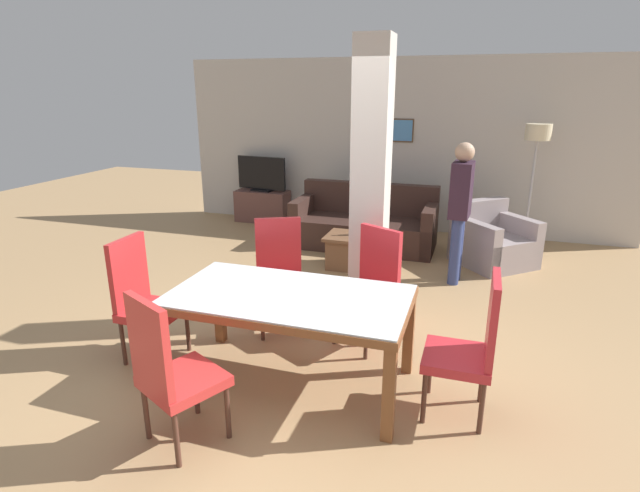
{
  "coord_description": "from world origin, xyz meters",
  "views": [
    {
      "loc": [
        1.29,
        -3.23,
        2.25
      ],
      "look_at": [
        0.0,
        0.76,
        0.91
      ],
      "focal_mm": 28.0,
      "sensor_mm": 36.0,
      "label": 1
    }
  ],
  "objects_px": {
    "dining_chair_head_right": "(472,344)",
    "tv_screen": "(262,174)",
    "floor_lamp": "(537,144)",
    "dining_chair_far_right": "(371,284)",
    "dining_chair_far_left": "(280,272)",
    "dining_table": "(289,311)",
    "coffee_table": "(351,251)",
    "dining_chair_near_left": "(170,369)",
    "sofa": "(365,226)",
    "standing_person": "(460,204)",
    "tv_stand": "(263,206)",
    "dining_chair_head_left": "(143,296)",
    "armchair": "(492,243)",
    "bottle": "(358,227)"
  },
  "relations": [
    {
      "from": "standing_person",
      "to": "tv_stand",
      "type": "bearing_deg",
      "value": 65.24
    },
    {
      "from": "dining_chair_head_right",
      "to": "tv_screen",
      "type": "height_order",
      "value": "tv_screen"
    },
    {
      "from": "sofa",
      "to": "bottle",
      "type": "height_order",
      "value": "sofa"
    },
    {
      "from": "dining_chair_far_right",
      "to": "dining_chair_head_right",
      "type": "bearing_deg",
      "value": 163.54
    },
    {
      "from": "armchair",
      "to": "floor_lamp",
      "type": "height_order",
      "value": "floor_lamp"
    },
    {
      "from": "dining_chair_far_left",
      "to": "tv_stand",
      "type": "height_order",
      "value": "dining_chair_far_left"
    },
    {
      "from": "floor_lamp",
      "to": "dining_chair_far_left",
      "type": "bearing_deg",
      "value": -125.73
    },
    {
      "from": "armchair",
      "to": "floor_lamp",
      "type": "distance_m",
      "value": 1.55
    },
    {
      "from": "dining_table",
      "to": "standing_person",
      "type": "distance_m",
      "value": 2.87
    },
    {
      "from": "dining_chair_far_right",
      "to": "dining_chair_far_left",
      "type": "height_order",
      "value": "same"
    },
    {
      "from": "standing_person",
      "to": "bottle",
      "type": "bearing_deg",
      "value": 87.16
    },
    {
      "from": "dining_chair_head_left",
      "to": "dining_chair_near_left",
      "type": "bearing_deg",
      "value": 43.85
    },
    {
      "from": "dining_chair_head_right",
      "to": "dining_chair_far_left",
      "type": "bearing_deg",
      "value": 63.34
    },
    {
      "from": "dining_chair_near_left",
      "to": "tv_stand",
      "type": "relative_size",
      "value": 1.16
    },
    {
      "from": "dining_chair_head_left",
      "to": "sofa",
      "type": "bearing_deg",
      "value": 163.9
    },
    {
      "from": "dining_chair_far_right",
      "to": "tv_screen",
      "type": "distance_m",
      "value": 4.59
    },
    {
      "from": "armchair",
      "to": "dining_chair_head_right",
      "type": "bearing_deg",
      "value": 45.01
    },
    {
      "from": "sofa",
      "to": "standing_person",
      "type": "relative_size",
      "value": 1.23
    },
    {
      "from": "bottle",
      "to": "tv_screen",
      "type": "distance_m",
      "value": 2.78
    },
    {
      "from": "dining_table",
      "to": "armchair",
      "type": "distance_m",
      "value": 3.79
    },
    {
      "from": "standing_person",
      "to": "floor_lamp",
      "type": "bearing_deg",
      "value": -23.33
    },
    {
      "from": "dining_chair_head_right",
      "to": "coffee_table",
      "type": "xyz_separation_m",
      "value": [
        -1.56,
        2.74,
        -0.34
      ]
    },
    {
      "from": "dining_chair_far_left",
      "to": "dining_chair_head_left",
      "type": "distance_m",
      "value": 1.26
    },
    {
      "from": "dining_chair_head_right",
      "to": "dining_chair_far_left",
      "type": "relative_size",
      "value": 1.0
    },
    {
      "from": "dining_chair_far_left",
      "to": "floor_lamp",
      "type": "xyz_separation_m",
      "value": [
        2.44,
        3.39,
        0.94
      ]
    },
    {
      "from": "armchair",
      "to": "standing_person",
      "type": "bearing_deg",
      "value": 20.75
    },
    {
      "from": "armchair",
      "to": "coffee_table",
      "type": "height_order",
      "value": "armchair"
    },
    {
      "from": "tv_screen",
      "to": "floor_lamp",
      "type": "distance_m",
      "value": 4.33
    },
    {
      "from": "dining_chair_near_left",
      "to": "sofa",
      "type": "distance_m",
      "value": 4.63
    },
    {
      "from": "dining_table",
      "to": "armchair",
      "type": "bearing_deg",
      "value": 66.15
    },
    {
      "from": "dining_chair_near_left",
      "to": "standing_person",
      "type": "xyz_separation_m",
      "value": [
        1.55,
        3.55,
        0.39
      ]
    },
    {
      "from": "dining_chair_head_right",
      "to": "bottle",
      "type": "bearing_deg",
      "value": 27.92
    },
    {
      "from": "tv_screen",
      "to": "armchair",
      "type": "bearing_deg",
      "value": 170.03
    },
    {
      "from": "dining_chair_near_left",
      "to": "tv_screen",
      "type": "relative_size",
      "value": 1.19
    },
    {
      "from": "dining_table",
      "to": "coffee_table",
      "type": "distance_m",
      "value": 2.78
    },
    {
      "from": "tv_stand",
      "to": "dining_chair_head_left",
      "type": "bearing_deg",
      "value": -78.23
    },
    {
      "from": "armchair",
      "to": "floor_lamp",
      "type": "relative_size",
      "value": 0.67
    },
    {
      "from": "sofa",
      "to": "tv_stand",
      "type": "height_order",
      "value": "sofa"
    },
    {
      "from": "standing_person",
      "to": "sofa",
      "type": "bearing_deg",
      "value": 56.47
    },
    {
      "from": "tv_stand",
      "to": "floor_lamp",
      "type": "bearing_deg",
      "value": -3.39
    },
    {
      "from": "dining_chair_head_left",
      "to": "armchair",
      "type": "bearing_deg",
      "value": 140.42
    },
    {
      "from": "dining_chair_head_right",
      "to": "tv_screen",
      "type": "distance_m",
      "value": 5.82
    },
    {
      "from": "dining_chair_near_left",
      "to": "tv_stand",
      "type": "height_order",
      "value": "dining_chair_near_left"
    },
    {
      "from": "dining_chair_far_left",
      "to": "tv_stand",
      "type": "bearing_deg",
      "value": -89.94
    },
    {
      "from": "sofa",
      "to": "tv_screen",
      "type": "bearing_deg",
      "value": -22.64
    },
    {
      "from": "dining_chair_head_right",
      "to": "floor_lamp",
      "type": "relative_size",
      "value": 0.6
    },
    {
      "from": "dining_chair_far_left",
      "to": "armchair",
      "type": "distance_m",
      "value": 3.24
    },
    {
      "from": "dining_chair_head_left",
      "to": "tv_stand",
      "type": "height_order",
      "value": "dining_chair_head_left"
    },
    {
      "from": "dining_chair_far_left",
      "to": "standing_person",
      "type": "xyz_separation_m",
      "value": [
        1.55,
        1.73,
        0.39
      ]
    },
    {
      "from": "dining_chair_head_left",
      "to": "tv_stand",
      "type": "bearing_deg",
      "value": -168.23
    }
  ]
}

